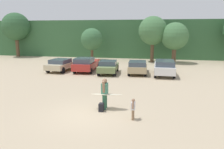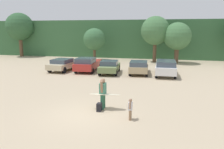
{
  "view_description": "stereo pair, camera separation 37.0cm",
  "coord_description": "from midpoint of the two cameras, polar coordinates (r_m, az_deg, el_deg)",
  "views": [
    {
      "loc": [
        3.49,
        -10.5,
        4.34
      ],
      "look_at": [
        0.23,
        5.78,
        1.03
      ],
      "focal_mm": 35.75,
      "sensor_mm": 36.0,
      "label": 1
    },
    {
      "loc": [
        3.85,
        -10.42,
        4.34
      ],
      "look_at": [
        0.23,
        5.78,
        1.03
      ],
      "focal_mm": 35.75,
      "sensor_mm": 36.0,
      "label": 2
    }
  ],
  "objects": [
    {
      "name": "parked_car_tan",
      "position": [
        22.62,
        6.09,
        2.04
      ],
      "size": [
        2.03,
        4.27,
        1.36
      ],
      "rotation": [
        0.0,
        0.0,
        1.63
      ],
      "color": "tan",
      "rests_on": "ground_plane"
    },
    {
      "name": "parked_car_champagne",
      "position": [
        24.69,
        -13.27,
        2.53
      ],
      "size": [
        2.21,
        4.25,
        1.31
      ],
      "rotation": [
        0.0,
        0.0,
        1.49
      ],
      "color": "beige",
      "rests_on": "ground_plane"
    },
    {
      "name": "tree_far_right",
      "position": [
        32.75,
        -5.51,
        8.93
      ],
      "size": [
        3.17,
        3.17,
        4.63
      ],
      "color": "brown",
      "rests_on": "ground_plane"
    },
    {
      "name": "surfboard_cream",
      "position": [
        12.37,
        -2.17,
        -5.12
      ],
      "size": [
        1.82,
        0.67,
        0.15
      ],
      "rotation": [
        0.0,
        0.0,
        3.24
      ],
      "color": "beige"
    },
    {
      "name": "tree_right",
      "position": [
        31.27,
        10.06,
        10.94
      ],
      "size": [
        3.89,
        3.89,
        6.22
      ],
      "color": "brown",
      "rests_on": "ground_plane"
    },
    {
      "name": "parked_car_white",
      "position": [
        22.14,
        12.78,
        1.89
      ],
      "size": [
        1.92,
        4.48,
        1.54
      ],
      "rotation": [
        0.0,
        0.0,
        1.57
      ],
      "color": "white",
      "rests_on": "ground_plane"
    },
    {
      "name": "tree_center_right",
      "position": [
        40.38,
        -23.62,
        11.12
      ],
      "size": [
        4.46,
        4.46,
        7.14
      ],
      "color": "brown",
      "rests_on": "ground_plane"
    },
    {
      "name": "parked_car_olive_green",
      "position": [
        22.58,
        -1.42,
        2.05
      ],
      "size": [
        2.09,
        4.09,
        1.34
      ],
      "rotation": [
        0.0,
        0.0,
        1.66
      ],
      "color": "#6B7F4C",
      "rests_on": "ground_plane"
    },
    {
      "name": "hillside_ridge",
      "position": [
        40.51,
        6.19,
        9.25
      ],
      "size": [
        108.0,
        12.0,
        5.9
      ],
      "primitive_type": "cube",
      "color": "#38663D",
      "rests_on": "ground_plane"
    },
    {
      "name": "backpack_dropped",
      "position": [
        12.24,
        -3.63,
        -8.36
      ],
      "size": [
        0.24,
        0.34,
        0.45
      ],
      "color": "black",
      "rests_on": "ground_plane"
    },
    {
      "name": "ground_plane",
      "position": [
        11.9,
        -7.6,
        -10.19
      ],
      "size": [
        120.0,
        120.0,
        0.0
      ],
      "primitive_type": "plane",
      "color": "tan"
    },
    {
      "name": "tree_left",
      "position": [
        30.73,
        15.44,
        9.36
      ],
      "size": [
        3.59,
        3.59,
        5.36
      ],
      "color": "brown",
      "rests_on": "ground_plane"
    },
    {
      "name": "person_adult",
      "position": [
        12.4,
        -2.74,
        -4.45
      ],
      "size": [
        0.32,
        0.71,
        1.74
      ],
      "rotation": [
        0.0,
        0.0,
        3.14
      ],
      "color": "#26593F",
      "rests_on": "ground_plane"
    },
    {
      "name": "person_child",
      "position": [
        11.07,
        4.46,
        -8.5
      ],
      "size": [
        0.19,
        0.52,
        1.06
      ],
      "rotation": [
        0.0,
        0.0,
        3.14
      ],
      "color": "#8C6B4C",
      "rests_on": "ground_plane"
    },
    {
      "name": "parked_car_red",
      "position": [
        24.02,
        -7.14,
        2.67
      ],
      "size": [
        2.14,
        4.69,
        1.52
      ],
      "rotation": [
        0.0,
        0.0,
        1.62
      ],
      "color": "#B72D28",
      "rests_on": "ground_plane"
    }
  ]
}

